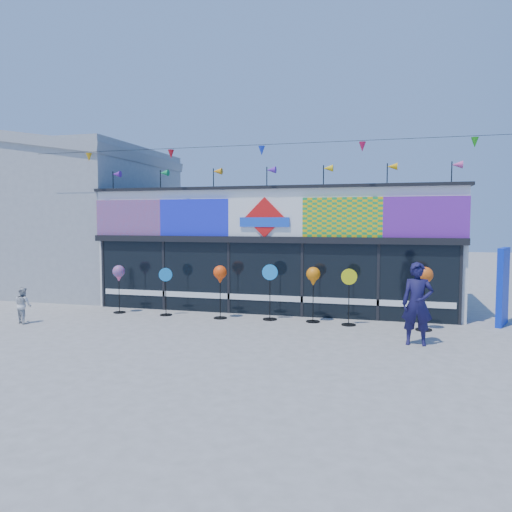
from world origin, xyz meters
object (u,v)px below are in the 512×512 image
at_px(blue_sign, 503,286).
at_px(spinner_5, 349,296).
at_px(spinner_6, 425,280).
at_px(adult_man, 417,304).
at_px(spinner_0, 119,275).
at_px(child, 23,305).
at_px(spinner_3, 270,291).
at_px(spinner_1, 166,290).
at_px(spinner_2, 220,276).
at_px(spinner_4, 313,278).

relative_size(blue_sign, spinner_5, 1.37).
distance_m(spinner_6, adult_man, 1.79).
distance_m(spinner_0, child, 2.96).
bearing_deg(spinner_3, adult_man, -26.08).
relative_size(spinner_1, adult_man, 0.76).
height_order(blue_sign, spinner_1, blue_sign).
relative_size(spinner_1, spinner_2, 0.92).
bearing_deg(adult_man, spinner_3, 155.03).
distance_m(spinner_0, spinner_3, 5.02).
bearing_deg(spinner_2, spinner_5, 0.27).
bearing_deg(spinner_5, spinner_3, 175.69).
relative_size(blue_sign, child, 2.08).
bearing_deg(spinner_3, spinner_5, -4.31).
bearing_deg(spinner_6, child, -169.56).
height_order(spinner_5, adult_man, adult_man).
height_order(spinner_0, spinner_6, spinner_6).
xyz_separation_m(spinner_6, child, (-11.25, -2.07, -0.86)).
relative_size(blue_sign, spinner_6, 1.28).
distance_m(blue_sign, spinner_3, 6.69).
xyz_separation_m(spinner_3, spinner_6, (4.41, -0.31, 0.51)).
bearing_deg(spinner_0, spinner_5, 0.01).
xyz_separation_m(spinner_2, spinner_5, (3.89, 0.02, -0.45)).
height_order(spinner_4, child, spinner_4).
bearing_deg(spinner_1, spinner_3, 2.92).
bearing_deg(spinner_6, spinner_4, 174.20).
distance_m(spinner_2, spinner_5, 3.91).
distance_m(blue_sign, spinner_5, 4.41).
relative_size(spinner_6, child, 1.63).
bearing_deg(spinner_5, blue_sign, 15.77).
bearing_deg(spinner_6, blue_sign, 31.09).
bearing_deg(spinner_4, spinner_2, -175.88).
xyz_separation_m(blue_sign, spinner_0, (-11.61, -1.20, 0.13)).
xyz_separation_m(spinner_1, adult_man, (7.50, -1.86, 0.20)).
distance_m(spinner_4, adult_man, 3.50).
height_order(spinner_0, spinner_3, spinner_3).
bearing_deg(adult_man, blue_sign, 52.19).
xyz_separation_m(blue_sign, spinner_4, (-5.30, -1.01, 0.19)).
bearing_deg(blue_sign, spinner_2, -151.63).
height_order(spinner_1, child, spinner_1).
relative_size(spinner_1, spinner_4, 0.92).
distance_m(spinner_0, spinner_6, 9.41).
bearing_deg(spinner_1, spinner_0, -179.71).
bearing_deg(blue_sign, child, -145.96).
distance_m(spinner_2, child, 5.81).
bearing_deg(spinner_5, spinner_6, -3.63).
bearing_deg(spinner_0, spinner_6, -0.78).
relative_size(spinner_2, child, 1.53).
distance_m(spinner_1, child, 4.15).
xyz_separation_m(blue_sign, spinner_3, (-6.61, -1.02, -0.23)).
xyz_separation_m(spinner_1, spinner_2, (1.83, -0.03, 0.51)).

